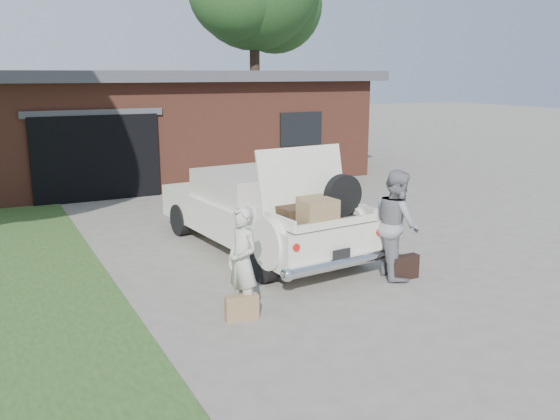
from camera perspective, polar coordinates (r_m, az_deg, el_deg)
name	(u,v)px	position (r m, az deg, el deg)	size (l,w,h in m)	color
ground	(298,287)	(9.27, 1.71, -7.39)	(90.00, 90.00, 0.00)	gray
house	(154,122)	(19.83, -12.05, 8.24)	(12.80, 7.80, 3.30)	brown
sedan	(260,211)	(11.01, -1.96, -0.06)	(2.38, 5.17, 2.06)	silver
woman_left	(243,262)	(8.00, -3.63, -5.03)	(0.55, 0.36, 1.52)	beige
woman_right	(397,224)	(9.66, 11.16, -1.33)	(0.85, 0.67, 1.76)	gray
suitcase_left	(242,308)	(8.05, -3.70, -9.35)	(0.45, 0.14, 0.35)	#9E7850
suitcase_right	(404,267)	(9.75, 11.85, -5.43)	(0.50, 0.16, 0.39)	black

